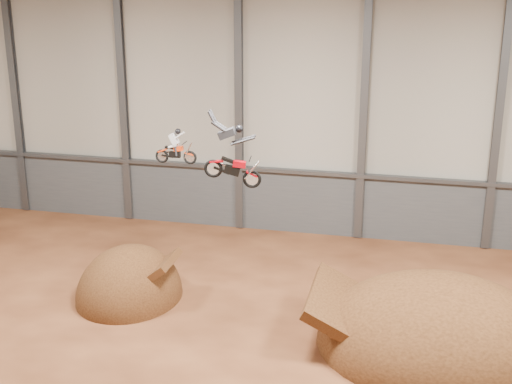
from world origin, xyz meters
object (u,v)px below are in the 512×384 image
fmx_rider_b (230,150)px  landing_ramp (438,347)px  fmx_rider_a (176,145)px  takeoff_ramp (130,296)px

fmx_rider_b → landing_ramp: bearing=-0.1°
landing_ramp → fmx_rider_b: size_ratio=3.30×
landing_ramp → fmx_rider_a: size_ratio=5.07×
landing_ramp → fmx_rider_a: bearing=165.9°
landing_ramp → fmx_rider_a: (-11.61, 2.91, 6.81)m
fmx_rider_a → landing_ramp: bearing=-13.6°
fmx_rider_a → fmx_rider_b: fmx_rider_b is taller
takeoff_ramp → fmx_rider_b: size_ratio=1.86×
takeoff_ramp → landing_ramp: (13.51, -1.40, 0.00)m
takeoff_ramp → fmx_rider_a: size_ratio=2.86×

